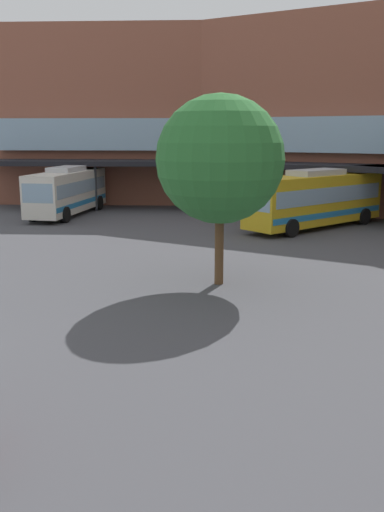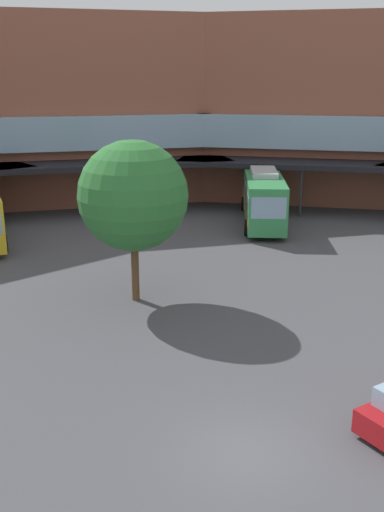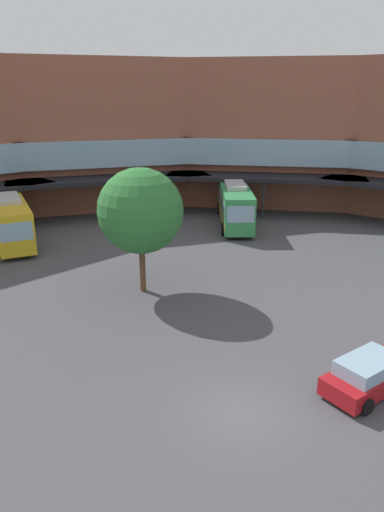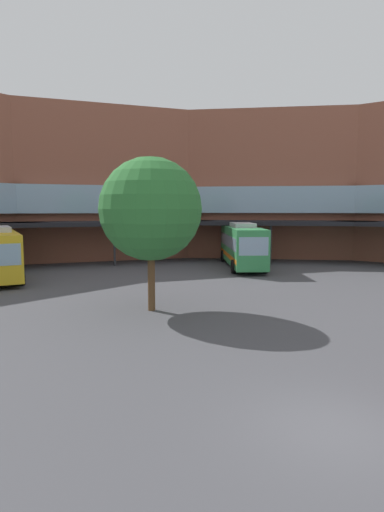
{
  "view_description": "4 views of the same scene",
  "coord_description": "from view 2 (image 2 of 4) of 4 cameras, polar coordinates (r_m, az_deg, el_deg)",
  "views": [
    {
      "loc": [
        16.93,
        3.77,
        6.07
      ],
      "look_at": [
        -2.7,
        10.49,
        1.55
      ],
      "focal_mm": 39.8,
      "sensor_mm": 36.0,
      "label": 1
    },
    {
      "loc": [
        -1.77,
        -14.62,
        10.43
      ],
      "look_at": [
        -1.36,
        10.08,
        2.79
      ],
      "focal_mm": 41.9,
      "sensor_mm": 36.0,
      "label": 2
    },
    {
      "loc": [
        -2.87,
        -14.97,
        11.62
      ],
      "look_at": [
        -0.96,
        12.42,
        2.08
      ],
      "focal_mm": 33.18,
      "sensor_mm": 36.0,
      "label": 3
    },
    {
      "loc": [
        -4.2,
        -8.91,
        5.08
      ],
      "look_at": [
        -1.8,
        13.81,
        2.52
      ],
      "focal_mm": 29.92,
      "sensor_mm": 36.0,
      "label": 4
    }
  ],
  "objects": [
    {
      "name": "bus_3",
      "position": [
        43.11,
        6.8,
        5.7
      ],
      "size": [
        3.37,
        11.15,
        3.84
      ],
      "rotation": [
        0.0,
        0.0,
        4.64
      ],
      "color": "#338C4C",
      "rests_on": "ground"
    },
    {
      "name": "plaza_tree",
      "position": [
        27.36,
        -5.66,
        5.72
      ],
      "size": [
        5.06,
        5.06,
        7.58
      ],
      "color": "brown",
      "rests_on": "ground"
    },
    {
      "name": "ground_plane",
      "position": [
        18.05,
        5.1,
        -18.2
      ],
      "size": [
        123.1,
        123.1,
        0.0
      ],
      "primitive_type": "plane",
      "color": "#47474C"
    },
    {
      "name": "station_building",
      "position": [
        40.24,
        1.61,
        12.5
      ],
      "size": [
        80.58,
        38.66,
        14.83
      ],
      "color": "#93543F",
      "rests_on": "ground"
    }
  ]
}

